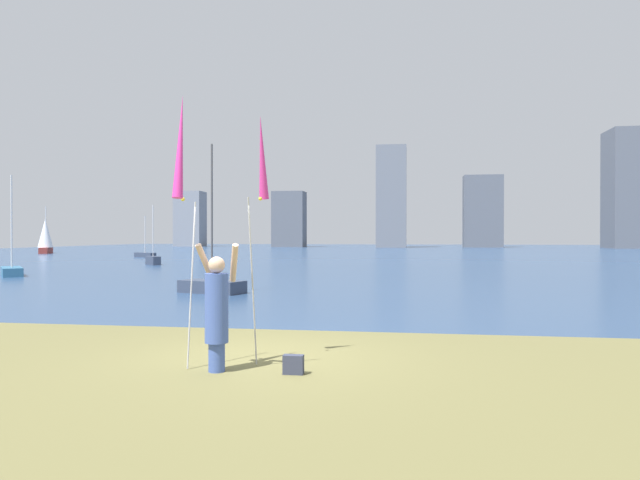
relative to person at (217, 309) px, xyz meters
The scene contains 15 objects.
ground 52.06m from the person, 89.52° to the left, with size 120.00×138.00×0.12m.
person is the anchor object (origin of this frame).
kite_flag_left 2.40m from the person, 158.37° to the right, with size 0.16×0.81×4.14m.
kite_flag_right 2.47m from the person, 58.83° to the left, with size 0.16×1.06×3.98m.
bag 1.42m from the person, ahead, with size 0.30×0.15×0.28m.
sailboat_0 63.44m from the person, 126.10° to the left, with size 2.15×3.28×5.29m.
sailboat_1 33.03m from the person, 116.35° to the left, with size 1.57×1.62×4.15m.
sailboat_3 24.87m from the person, 132.96° to the left, with size 2.39×2.63×5.08m.
sailboat_4 12.13m from the person, 109.59° to the left, with size 2.55×1.72×5.29m.
sailboat_5 47.26m from the person, 116.72° to the left, with size 2.51×1.76×3.80m.
skyline_tower_0 99.32m from the person, 111.54° to the left, with size 4.91×4.01×9.94m.
skyline_tower_1 92.35m from the person, 101.08° to the left, with size 5.46×4.17×9.58m.
skyline_tower_2 89.33m from the person, 90.05° to the left, with size 4.95×4.26×16.83m.
skyline_tower_3 93.55m from the person, 80.73° to the left, with size 6.34×3.41×12.05m.
skyline_tower_4 95.88m from the person, 67.94° to the left, with size 4.68×6.92×18.46m.
Camera 1 is at (2.43, -9.51, 2.05)m, focal length 32.71 mm.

